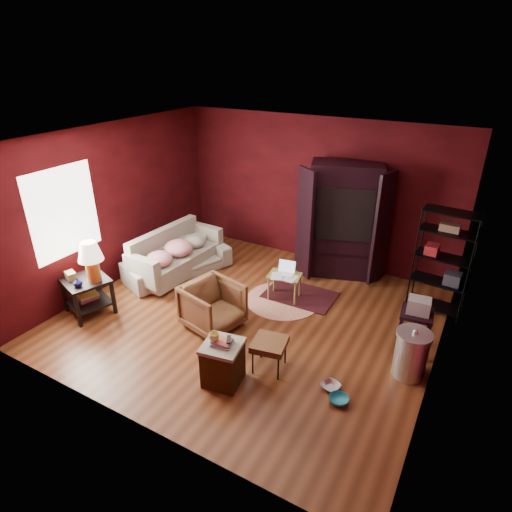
{
  "coord_description": "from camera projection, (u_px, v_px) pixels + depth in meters",
  "views": [
    {
      "loc": [
        2.91,
        -4.94,
        3.89
      ],
      "look_at": [
        0.0,
        0.2,
        1.0
      ],
      "focal_mm": 30.0,
      "sensor_mm": 36.0,
      "label": 1
    }
  ],
  "objects": [
    {
      "name": "room",
      "position": [
        246.0,
        236.0,
        6.25
      ],
      "size": [
        5.54,
        5.04,
        2.84
      ],
      "color": "brown",
      "rests_on": "ground"
    },
    {
      "name": "sofa",
      "position": [
        177.0,
        256.0,
        7.98
      ],
      "size": [
        1.26,
        2.06,
        0.78
      ],
      "primitive_type": "imported",
      "rotation": [
        0.0,
        0.0,
        1.2
      ],
      "color": "gray",
      "rests_on": "ground"
    },
    {
      "name": "armchair",
      "position": [
        213.0,
        304.0,
        6.46
      ],
      "size": [
        0.88,
        0.92,
        0.79
      ],
      "primitive_type": "imported",
      "rotation": [
        0.0,
        0.0,
        1.34
      ],
      "color": "black",
      "rests_on": "ground"
    },
    {
      "name": "pet_bowl_steel",
      "position": [
        331.0,
        381.0,
        5.37
      ],
      "size": [
        0.24,
        0.13,
        0.23
      ],
      "primitive_type": "imported",
      "rotation": [
        0.0,
        0.0,
        -0.33
      ],
      "color": "#B4B6BB",
      "rests_on": "ground"
    },
    {
      "name": "pet_bowl_turquoise",
      "position": [
        339.0,
        395.0,
        5.15
      ],
      "size": [
        0.25,
        0.09,
        0.24
      ],
      "primitive_type": "imported",
      "rotation": [
        0.0,
        0.0,
        -0.04
      ],
      "color": "teal",
      "rests_on": "ground"
    },
    {
      "name": "vase",
      "position": [
        78.0,
        282.0,
        6.49
      ],
      "size": [
        0.19,
        0.19,
        0.14
      ],
      "primitive_type": "imported",
      "rotation": [
        0.0,
        0.0,
        -0.43
      ],
      "color": "#0D1143",
      "rests_on": "side_table"
    },
    {
      "name": "mug",
      "position": [
        214.0,
        336.0,
        5.23
      ],
      "size": [
        0.14,
        0.11,
        0.13
      ],
      "primitive_type": "imported",
      "rotation": [
        0.0,
        0.0,
        0.05
      ],
      "color": "#D7C669",
      "rests_on": "hamper"
    },
    {
      "name": "side_table",
      "position": [
        89.0,
        271.0,
        6.64
      ],
      "size": [
        0.81,
        0.81,
        1.26
      ],
      "rotation": [
        0.0,
        0.0,
        -0.33
      ],
      "color": "black",
      "rests_on": "ground"
    },
    {
      "name": "sofa_cushions",
      "position": [
        175.0,
        255.0,
        7.99
      ],
      "size": [
        0.87,
        1.94,
        0.79
      ],
      "rotation": [
        0.0,
        0.0,
        -0.06
      ],
      "color": "gray",
      "rests_on": "sofa"
    },
    {
      "name": "hamper",
      "position": [
        223.0,
        362.0,
        5.41
      ],
      "size": [
        0.55,
        0.55,
        0.67
      ],
      "rotation": [
        0.0,
        0.0,
        0.17
      ],
      "color": "#3C240E",
      "rests_on": "ground"
    },
    {
      "name": "footstool",
      "position": [
        270.0,
        345.0,
        5.59
      ],
      "size": [
        0.5,
        0.5,
        0.44
      ],
      "rotation": [
        0.0,
        0.0,
        0.19
      ],
      "color": "black",
      "rests_on": "ground"
    },
    {
      "name": "rug_round",
      "position": [
        283.0,
        300.0,
        7.3
      ],
      "size": [
        1.61,
        1.61,
        0.01
      ],
      "rotation": [
        0.0,
        0.0,
        0.34
      ],
      "color": "beige",
      "rests_on": "ground"
    },
    {
      "name": "rug_oriental",
      "position": [
        300.0,
        295.0,
        7.43
      ],
      "size": [
        1.2,
        0.81,
        0.01
      ],
      "rotation": [
        0.0,
        0.0,
        0.01
      ],
      "color": "#47131A",
      "rests_on": "ground"
    },
    {
      "name": "laptop_desk",
      "position": [
        285.0,
        277.0,
        7.18
      ],
      "size": [
        0.59,
        0.49,
        0.66
      ],
      "rotation": [
        0.0,
        0.0,
        0.16
      ],
      "color": "olive",
      "rests_on": "ground"
    },
    {
      "name": "tv_armoire",
      "position": [
        343.0,
        219.0,
        7.72
      ],
      "size": [
        1.58,
        1.19,
        2.12
      ],
      "rotation": [
        0.0,
        0.0,
        0.33
      ],
      "color": "black",
      "rests_on": "ground"
    },
    {
      "name": "wire_shelving",
      "position": [
        444.0,
        258.0,
        6.63
      ],
      "size": [
        0.87,
        0.43,
        1.72
      ],
      "rotation": [
        0.0,
        0.0,
        -0.08
      ],
      "color": "black",
      "rests_on": "ground"
    },
    {
      "name": "small_stand",
      "position": [
        417.0,
        312.0,
        5.83
      ],
      "size": [
        0.47,
        0.47,
        0.85
      ],
      "rotation": [
        0.0,
        0.0,
        0.11
      ],
      "color": "black",
      "rests_on": "ground"
    },
    {
      "name": "trash_can",
      "position": [
        411.0,
        354.0,
        5.51
      ],
      "size": [
        0.55,
        0.55,
        0.71
      ],
      "rotation": [
        0.0,
        0.0,
        -0.24
      ],
      "color": "white",
      "rests_on": "ground"
    }
  ]
}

